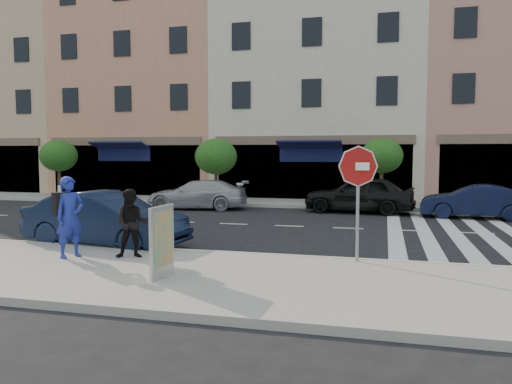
{
  "coord_description": "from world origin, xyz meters",
  "views": [
    {
      "loc": [
        3.15,
        -12.72,
        2.52
      ],
      "look_at": [
        -0.4,
        0.98,
        1.4
      ],
      "focal_mm": 35.0,
      "sensor_mm": 36.0,
      "label": 1
    }
  ],
  "objects_px": {
    "photographer": "(70,217)",
    "car_far_right": "(475,201)",
    "poster_board": "(162,242)",
    "stop_sign": "(358,178)",
    "car_near_mid": "(106,219)",
    "walker": "(132,223)",
    "car_far_left": "(197,194)",
    "car_far_mid": "(359,194)"
  },
  "relations": [
    {
      "from": "poster_board",
      "to": "walker",
      "type": "bearing_deg",
      "value": 137.24
    },
    {
      "from": "photographer",
      "to": "poster_board",
      "type": "relative_size",
      "value": 1.35
    },
    {
      "from": "walker",
      "to": "car_far_right",
      "type": "relative_size",
      "value": 0.39
    },
    {
      "from": "car_far_mid",
      "to": "car_far_right",
      "type": "height_order",
      "value": "car_far_mid"
    },
    {
      "from": "stop_sign",
      "to": "car_near_mid",
      "type": "relative_size",
      "value": 0.56
    },
    {
      "from": "car_far_left",
      "to": "car_far_mid",
      "type": "distance_m",
      "value": 7.11
    },
    {
      "from": "photographer",
      "to": "car_near_mid",
      "type": "bearing_deg",
      "value": 36.55
    },
    {
      "from": "poster_board",
      "to": "stop_sign",
      "type": "bearing_deg",
      "value": 35.61
    },
    {
      "from": "stop_sign",
      "to": "car_far_left",
      "type": "xyz_separation_m",
      "value": [
        -7.57,
        9.91,
        -1.33
      ]
    },
    {
      "from": "poster_board",
      "to": "car_far_right",
      "type": "distance_m",
      "value": 13.98
    },
    {
      "from": "car_near_mid",
      "to": "car_far_left",
      "type": "xyz_separation_m",
      "value": [
        -0.92,
        9.05,
        -0.09
      ]
    },
    {
      "from": "car_far_mid",
      "to": "car_far_right",
      "type": "bearing_deg",
      "value": 85.18
    },
    {
      "from": "stop_sign",
      "to": "car_far_left",
      "type": "bearing_deg",
      "value": 125.98
    },
    {
      "from": "photographer",
      "to": "car_far_right",
      "type": "height_order",
      "value": "photographer"
    },
    {
      "from": "walker",
      "to": "car_far_left",
      "type": "relative_size",
      "value": 0.35
    },
    {
      "from": "stop_sign",
      "to": "car_near_mid",
      "type": "distance_m",
      "value": 6.82
    },
    {
      "from": "walker",
      "to": "car_far_right",
      "type": "distance_m",
      "value": 13.67
    },
    {
      "from": "stop_sign",
      "to": "photographer",
      "type": "xyz_separation_m",
      "value": [
        -6.31,
        -1.19,
        -0.91
      ]
    },
    {
      "from": "stop_sign",
      "to": "car_near_mid",
      "type": "xyz_separation_m",
      "value": [
        -6.65,
        0.85,
        -1.25
      ]
    },
    {
      "from": "photographer",
      "to": "car_far_left",
      "type": "relative_size",
      "value": 0.41
    },
    {
      "from": "stop_sign",
      "to": "walker",
      "type": "bearing_deg",
      "value": -171.43
    },
    {
      "from": "stop_sign",
      "to": "car_near_mid",
      "type": "bearing_deg",
      "value": 171.28
    },
    {
      "from": "stop_sign",
      "to": "car_far_mid",
      "type": "relative_size",
      "value": 0.55
    },
    {
      "from": "car_far_mid",
      "to": "stop_sign",
      "type": "bearing_deg",
      "value": 7.55
    },
    {
      "from": "photographer",
      "to": "poster_board",
      "type": "distance_m",
      "value": 3.0
    },
    {
      "from": "photographer",
      "to": "car_near_mid",
      "type": "relative_size",
      "value": 0.41
    },
    {
      "from": "walker",
      "to": "car_far_mid",
      "type": "distance_m",
      "value": 12.03
    },
    {
      "from": "walker",
      "to": "car_far_mid",
      "type": "relative_size",
      "value": 0.34
    },
    {
      "from": "car_far_left",
      "to": "poster_board",
      "type": "bearing_deg",
      "value": 12.21
    },
    {
      "from": "poster_board",
      "to": "car_far_right",
      "type": "height_order",
      "value": "poster_board"
    },
    {
      "from": "car_far_right",
      "to": "car_near_mid",
      "type": "bearing_deg",
      "value": -45.41
    },
    {
      "from": "poster_board",
      "to": "car_far_left",
      "type": "bearing_deg",
      "value": 110.85
    },
    {
      "from": "car_near_mid",
      "to": "car_far_left",
      "type": "distance_m",
      "value": 9.1
    },
    {
      "from": "stop_sign",
      "to": "poster_board",
      "type": "height_order",
      "value": "stop_sign"
    },
    {
      "from": "car_near_mid",
      "to": "car_far_mid",
      "type": "height_order",
      "value": "car_far_mid"
    },
    {
      "from": "photographer",
      "to": "car_far_mid",
      "type": "bearing_deg",
      "value": -0.03
    },
    {
      "from": "car_far_right",
      "to": "car_far_mid",
      "type": "bearing_deg",
      "value": -94.6
    },
    {
      "from": "walker",
      "to": "car_far_left",
      "type": "distance_m",
      "value": 11.1
    },
    {
      "from": "car_near_mid",
      "to": "car_far_right",
      "type": "bearing_deg",
      "value": -44.14
    },
    {
      "from": "car_far_left",
      "to": "car_far_right",
      "type": "xyz_separation_m",
      "value": [
        11.48,
        -0.36,
        0.0
      ]
    },
    {
      "from": "walker",
      "to": "car_far_left",
      "type": "xyz_separation_m",
      "value": [
        -2.63,
        10.78,
        -0.28
      ]
    },
    {
      "from": "photographer",
      "to": "walker",
      "type": "xyz_separation_m",
      "value": [
        1.36,
        0.32,
        -0.14
      ]
    }
  ]
}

